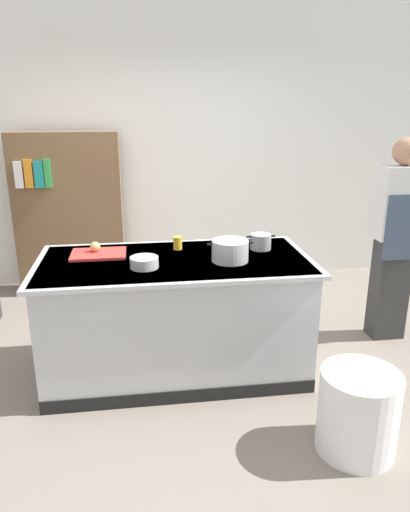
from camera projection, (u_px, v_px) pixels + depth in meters
The scene contains 12 objects.
ground_plane at pixel (177, 369), 3.74m from camera, with size 10.00×10.00×0.00m, color slate.
back_wall at pixel (158, 148), 5.25m from camera, with size 6.40×0.12×3.00m, color white.
counter_island at pixel (176, 314), 3.59m from camera, with size 1.98×0.98×0.90m.
cutting_board at pixel (99, 254), 3.55m from camera, with size 0.40×0.28×0.02m, color red.
onion at pixel (95, 247), 3.56m from camera, with size 0.08×0.08×0.08m, color tan.
stock_pot at pixel (230, 251), 3.40m from camera, with size 0.33×0.26×0.15m.
sauce_pan at pixel (261, 242), 3.68m from camera, with size 0.23×0.16×0.12m.
mixing_bowl at pixel (144, 262), 3.28m from camera, with size 0.20×0.20×0.08m, color #B7BABF.
juice_cup at pixel (178, 243), 3.68m from camera, with size 0.07×0.07×0.10m, color yellow.
trash_bin at pixel (358, 412), 2.80m from camera, with size 0.46×0.46×0.51m, color white.
person_chef at pixel (396, 236), 3.99m from camera, with size 0.38×0.25×1.72m.
bookshelf at pixel (69, 214), 5.04m from camera, with size 1.10×0.31×1.70m.
Camera 1 is at (-0.24, -3.28, 2.00)m, focal length 33.57 mm.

